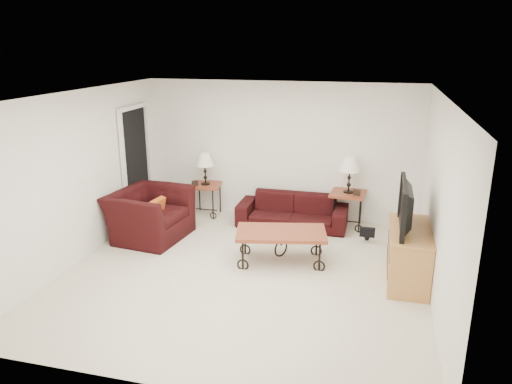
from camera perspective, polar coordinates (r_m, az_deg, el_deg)
ground at (r=7.02m, az=-1.44°, el=-9.48°), size 5.00×5.00×0.00m
wall_back at (r=8.91m, az=2.88°, el=4.84°), size 5.00×0.02×2.50m
wall_front at (r=4.36m, az=-10.60°, el=-8.87°), size 5.00×0.02×2.50m
wall_left at (r=7.60m, az=-19.97°, el=1.67°), size 0.02×5.00×2.50m
wall_right at (r=6.37m, az=20.67°, el=-1.28°), size 0.02×5.00×2.50m
ceiling at (r=6.31m, az=-1.61°, el=11.28°), size 5.00×5.00×0.00m
doorway at (r=9.01m, az=-13.88°, el=2.99°), size 0.08×0.94×2.04m
sofa at (r=8.66m, az=4.28°, el=-2.22°), size 1.92×0.75×0.56m
side_table_left at (r=9.24m, az=-5.87°, el=-0.88°), size 0.63×0.63×0.60m
side_table_right at (r=8.71m, az=10.65°, el=-2.07°), size 0.63×0.63×0.64m
lamp_left at (r=9.07m, az=-5.99°, el=2.74°), size 0.39×0.39×0.60m
lamp_right at (r=8.53m, az=10.89°, el=2.01°), size 0.39×0.39×0.64m
photo_frame_left at (r=9.05m, az=-7.16°, el=1.02°), size 0.12×0.05×0.10m
photo_frame_right at (r=8.45m, az=11.73°, el=-0.07°), size 0.13×0.05×0.11m
coffee_table at (r=7.26m, az=2.94°, el=-6.41°), size 1.43×0.97×0.49m
armchair at (r=8.28m, az=-12.34°, el=-2.59°), size 1.23×1.37×0.81m
throw_pillow at (r=8.13m, az=-11.60°, el=-2.05°), size 0.14×0.38×0.37m
tv_stand at (r=6.98m, az=17.43°, el=-7.05°), size 0.52×1.25×0.75m
television at (r=6.74m, az=17.78°, el=-1.60°), size 0.15×1.12×0.65m
backpack at (r=8.21m, az=12.97°, el=-4.00°), size 0.38×0.29×0.49m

